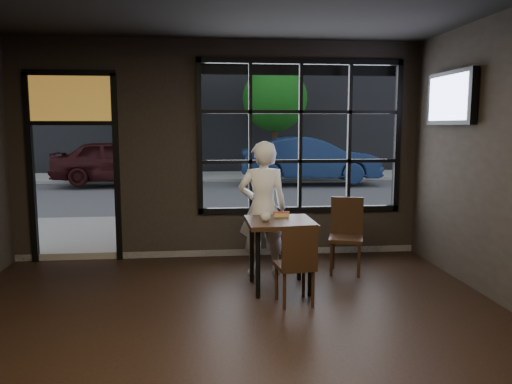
{
  "coord_description": "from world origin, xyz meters",
  "views": [
    {
      "loc": [
        -0.22,
        -3.88,
        1.97
      ],
      "look_at": [
        0.4,
        2.2,
        1.15
      ],
      "focal_mm": 35.0,
      "sensor_mm": 36.0,
      "label": 1
    }
  ],
  "objects": [
    {
      "name": "chair_near",
      "position": [
        0.75,
        1.4,
        0.46
      ],
      "size": [
        0.44,
        0.44,
        0.92
      ],
      "primitive_type": "cube",
      "rotation": [
        0.0,
        0.0,
        3.27
      ],
      "color": "black",
      "rests_on": "floor"
    },
    {
      "name": "street_asphalt",
      "position": [
        0.0,
        24.0,
        -0.02
      ],
      "size": [
        60.0,
        41.0,
        0.04
      ],
      "primitive_type": "cube",
      "color": "#545456",
      "rests_on": "ground"
    },
    {
      "name": "chair_window",
      "position": [
        1.63,
        2.46,
        0.5
      ],
      "size": [
        0.55,
        0.55,
        1.0
      ],
      "primitive_type": "cube",
      "rotation": [
        0.0,
        0.0,
        -0.32
      ],
      "color": "black",
      "rests_on": "floor"
    },
    {
      "name": "floor",
      "position": [
        0.0,
        0.0,
        -0.01
      ],
      "size": [
        6.0,
        7.0,
        0.02
      ],
      "primitive_type": "cube",
      "color": "black",
      "rests_on": "ground"
    },
    {
      "name": "building_across",
      "position": [
        0.0,
        23.0,
        7.5
      ],
      "size": [
        28.0,
        12.0,
        15.0
      ],
      "primitive_type": "cube",
      "color": "#5B5956",
      "rests_on": "ground"
    },
    {
      "name": "window_frame",
      "position": [
        1.2,
        3.5,
        1.8
      ],
      "size": [
        3.06,
        0.12,
        2.28
      ],
      "primitive_type": "cube",
      "color": "black",
      "rests_on": "ground"
    },
    {
      "name": "cup",
      "position": [
        0.48,
        1.87,
        0.89
      ],
      "size": [
        0.15,
        0.15,
        0.1
      ],
      "primitive_type": "imported",
      "rotation": [
        0.0,
        0.0,
        0.22
      ],
      "color": "silver",
      "rests_on": "cafe_table"
    },
    {
      "name": "tree_right",
      "position": [
        2.46,
        15.21,
        2.96
      ],
      "size": [
        2.46,
        2.46,
        4.21
      ],
      "color": "#332114",
      "rests_on": "street_asphalt"
    },
    {
      "name": "hotdog",
      "position": [
        0.71,
        2.12,
        0.88
      ],
      "size": [
        0.2,
        0.09,
        0.06
      ],
      "primitive_type": null,
      "rotation": [
        0.0,
        0.0,
        -0.05
      ],
      "color": "tan",
      "rests_on": "cafe_table"
    },
    {
      "name": "stained_transom",
      "position": [
        -2.1,
        3.5,
        2.35
      ],
      "size": [
        1.2,
        0.06,
        0.7
      ],
      "primitive_type": "cube",
      "color": "orange",
      "rests_on": "ground"
    },
    {
      "name": "cafe_table",
      "position": [
        0.66,
        1.91,
        0.43
      ],
      "size": [
        0.8,
        0.8,
        0.85
      ],
      "primitive_type": "cube",
      "rotation": [
        0.0,
        0.0,
        0.02
      ],
      "color": "black",
      "rests_on": "floor"
    },
    {
      "name": "navy_car",
      "position": [
        3.24,
        12.37,
        0.85
      ],
      "size": [
        4.61,
        1.78,
        1.5
      ],
      "primitive_type": "imported",
      "rotation": [
        0.0,
        0.0,
        1.53
      ],
      "color": "#14264C",
      "rests_on": "street_asphalt"
    },
    {
      "name": "maroon_car",
      "position": [
        -2.98,
        12.57,
        0.81
      ],
      "size": [
        4.2,
        1.74,
        1.42
      ],
      "primitive_type": "imported",
      "rotation": [
        0.0,
        0.0,
        1.56
      ],
      "color": "black",
      "rests_on": "street_asphalt"
    },
    {
      "name": "tv",
      "position": [
        2.93,
        2.32,
        2.32
      ],
      "size": [
        0.13,
        1.16,
        0.68
      ],
      "primitive_type": "cube",
      "color": "black",
      "rests_on": "wall_right"
    },
    {
      "name": "man",
      "position": [
        0.52,
        2.53,
        0.88
      ],
      "size": [
        0.65,
        0.43,
        1.77
      ],
      "primitive_type": "imported",
      "rotation": [
        0.0,
        0.0,
        3.13
      ],
      "color": "silver",
      "rests_on": "floor"
    },
    {
      "name": "tree_left",
      "position": [
        -1.69,
        15.12,
        3.01
      ],
      "size": [
        2.5,
        2.5,
        4.27
      ],
      "color": "#332114",
      "rests_on": "street_asphalt"
    }
  ]
}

